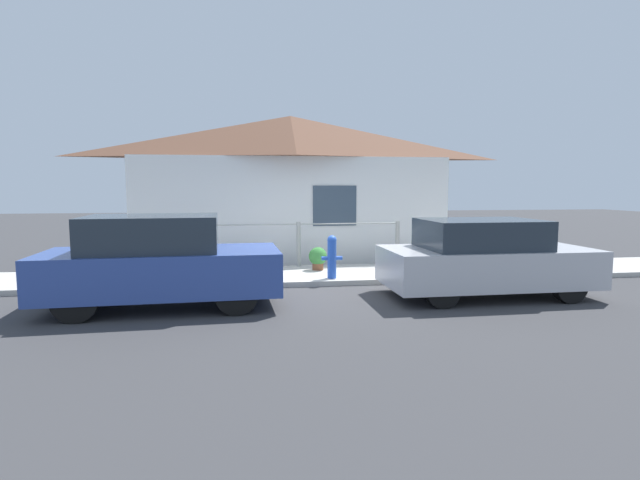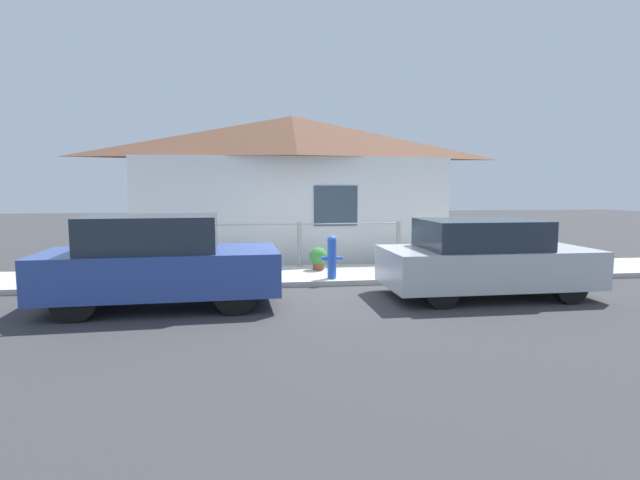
{
  "view_description": "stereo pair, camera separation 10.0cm",
  "coord_description": "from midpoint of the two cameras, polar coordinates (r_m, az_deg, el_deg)",
  "views": [
    {
      "loc": [
        -1.25,
        -9.59,
        1.97
      ],
      "look_at": [
        0.26,
        0.3,
        0.9
      ],
      "focal_mm": 28.0,
      "sensor_mm": 36.0,
      "label": 1
    },
    {
      "loc": [
        -1.15,
        -9.61,
        1.97
      ],
      "look_at": [
        0.26,
        0.3,
        0.9
      ],
      "focal_mm": 28.0,
      "sensor_mm": 36.0,
      "label": 2
    }
  ],
  "objects": [
    {
      "name": "ground_plane",
      "position": [
        9.87,
        -0.95,
        -5.41
      ],
      "size": [
        60.0,
        60.0,
        0.0
      ],
      "primitive_type": "plane",
      "color": "#38383A"
    },
    {
      "name": "sidewalk",
      "position": [
        10.89,
        -1.64,
        -4.03
      ],
      "size": [
        24.0,
        2.1,
        0.11
      ],
      "color": "#B2AFA8",
      "rests_on": "ground_plane"
    },
    {
      "name": "house",
      "position": [
        13.4,
        -2.97,
        10.76
      ],
      "size": [
        8.37,
        2.23,
        3.83
      ],
      "color": "white",
      "rests_on": "ground_plane"
    },
    {
      "name": "fence",
      "position": [
        11.68,
        -2.14,
        -0.21
      ],
      "size": [
        4.9,
        0.1,
        1.04
      ],
      "color": "#999993",
      "rests_on": "sidewalk"
    },
    {
      "name": "car_left",
      "position": [
        8.53,
        -17.55,
        -2.4
      ],
      "size": [
        3.8,
        1.81,
        1.51
      ],
      "rotation": [
        0.0,
        0.0,
        0.04
      ],
      "color": "#2D4793",
      "rests_on": "ground_plane"
    },
    {
      "name": "car_right",
      "position": [
        9.43,
        18.62,
        -2.04
      ],
      "size": [
        3.7,
        1.72,
        1.39
      ],
      "rotation": [
        0.0,
        0.0,
        0.01
      ],
      "color": "#B7B7BC",
      "rests_on": "ground_plane"
    },
    {
      "name": "fire_hydrant",
      "position": [
        10.17,
        1.65,
        -1.82
      ],
      "size": [
        0.43,
        0.19,
        0.88
      ],
      "color": "blue",
      "rests_on": "sidewalk"
    },
    {
      "name": "potted_plant_near_hydrant",
      "position": [
        11.2,
        0.06,
        -2.01
      ],
      "size": [
        0.41,
        0.41,
        0.51
      ],
      "color": "brown",
      "rests_on": "sidewalk"
    }
  ]
}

